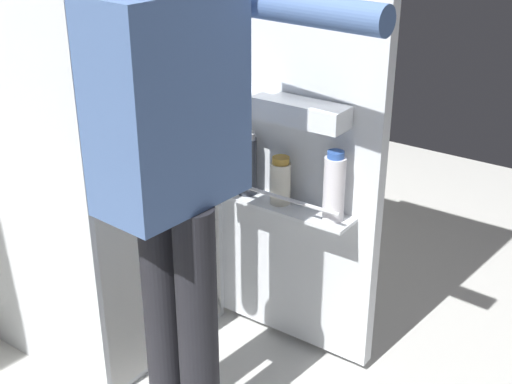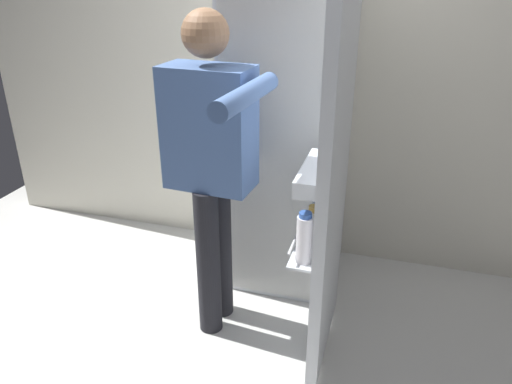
# 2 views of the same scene
# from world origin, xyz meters

# --- Properties ---
(ground_plane) EXTENTS (5.01, 5.01, 0.00)m
(ground_plane) POSITION_xyz_m (0.00, 0.00, 0.00)
(ground_plane) COLOR silver
(kitchen_wall) EXTENTS (4.40, 0.10, 2.55)m
(kitchen_wall) POSITION_xyz_m (0.00, 0.90, 1.28)
(kitchen_wall) COLOR silver
(kitchen_wall) RESTS_ON ground_plane
(refrigerator) EXTENTS (0.68, 1.23, 1.76)m
(refrigerator) POSITION_xyz_m (0.03, 0.50, 0.88)
(refrigerator) COLOR silver
(refrigerator) RESTS_ON ground_plane
(person) EXTENTS (0.52, 0.73, 1.60)m
(person) POSITION_xyz_m (-0.23, -0.03, 0.95)
(person) COLOR black
(person) RESTS_ON ground_plane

